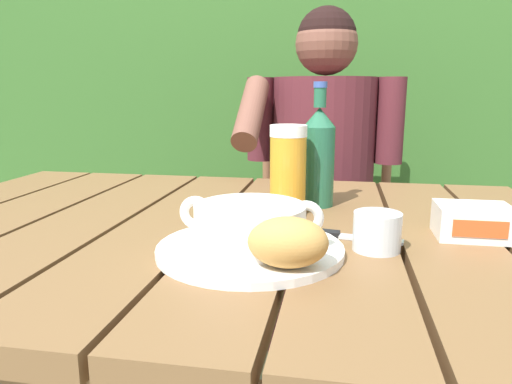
% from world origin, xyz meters
% --- Properties ---
extents(dining_table, '(1.43, 0.88, 0.77)m').
position_xyz_m(dining_table, '(-0.00, 0.00, 0.68)').
color(dining_table, brown).
rests_on(dining_table, ground_plane).
extents(hedge_backdrop, '(3.58, 0.83, 2.54)m').
position_xyz_m(hedge_backdrop, '(0.05, 1.55, 1.11)').
color(hedge_backdrop, '#356227').
rests_on(hedge_backdrop, ground_plane).
extents(chair_near_diner, '(0.50, 0.47, 0.96)m').
position_xyz_m(chair_near_diner, '(0.09, 0.88, 0.48)').
color(chair_near_diner, brown).
rests_on(chair_near_diner, ground_plane).
extents(person_eating, '(0.48, 0.47, 1.25)m').
position_xyz_m(person_eating, '(0.09, 0.68, 0.74)').
color(person_eating, '#562129').
rests_on(person_eating, ground_plane).
extents(serving_plate, '(0.27, 0.27, 0.01)m').
position_xyz_m(serving_plate, '(0.02, -0.15, 0.78)').
color(serving_plate, white).
rests_on(serving_plate, dining_table).
extents(soup_bowl, '(0.21, 0.16, 0.07)m').
position_xyz_m(soup_bowl, '(0.02, -0.15, 0.82)').
color(soup_bowl, white).
rests_on(soup_bowl, serving_plate).
extents(bread_roll, '(0.11, 0.08, 0.07)m').
position_xyz_m(bread_roll, '(0.08, -0.22, 0.82)').
color(bread_roll, '#BE8A45').
rests_on(bread_roll, serving_plate).
extents(beer_glass, '(0.07, 0.07, 0.17)m').
position_xyz_m(beer_glass, '(0.05, 0.09, 0.86)').
color(beer_glass, orange).
rests_on(beer_glass, dining_table).
extents(beer_bottle, '(0.07, 0.07, 0.25)m').
position_xyz_m(beer_bottle, '(0.10, 0.16, 0.88)').
color(beer_bottle, '#245F41').
rests_on(beer_bottle, dining_table).
extents(water_glass_small, '(0.07, 0.07, 0.06)m').
position_xyz_m(water_glass_small, '(0.20, -0.10, 0.80)').
color(water_glass_small, silver).
rests_on(water_glass_small, dining_table).
extents(butter_tub, '(0.11, 0.09, 0.05)m').
position_xyz_m(butter_tub, '(0.36, -0.01, 0.80)').
color(butter_tub, white).
rests_on(butter_tub, dining_table).
extents(table_knife, '(0.17, 0.05, 0.01)m').
position_xyz_m(table_knife, '(0.14, -0.05, 0.78)').
color(table_knife, silver).
rests_on(table_knife, dining_table).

